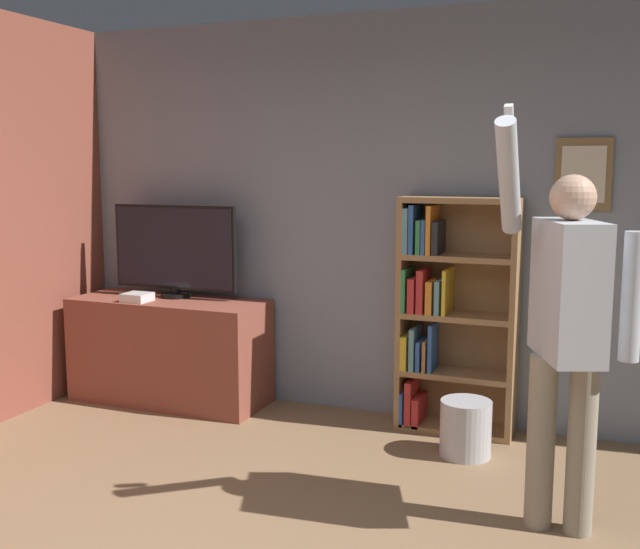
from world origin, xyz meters
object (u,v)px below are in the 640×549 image
at_px(bookshelf, 446,312).
at_px(person, 567,318).
at_px(television, 175,250).
at_px(game_console, 137,297).
at_px(waste_bin, 466,428).

bearing_deg(bookshelf, person, -55.46).
bearing_deg(television, game_console, -121.88).
xyz_separation_m(television, bookshelf, (1.98, 0.06, -0.33)).
distance_m(bookshelf, person, 1.43).
bearing_deg(game_console, bookshelf, 8.44).
xyz_separation_m(television, waste_bin, (2.20, -0.35, -0.93)).
xyz_separation_m(bookshelf, waste_bin, (0.22, -0.41, -0.60)).
distance_m(television, waste_bin, 2.41).
height_order(person, waste_bin, person).
distance_m(game_console, person, 3.06).
relative_size(television, game_console, 5.43).
height_order(television, game_console, television).
height_order(television, waste_bin, television).
height_order(television, bookshelf, bookshelf).
bearing_deg(waste_bin, person, -52.31).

